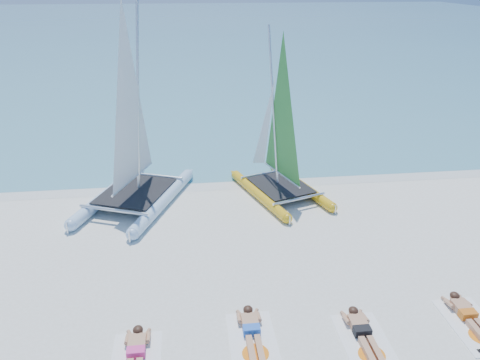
{
  "coord_description": "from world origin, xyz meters",
  "views": [
    {
      "loc": [
        -1.11,
        -10.43,
        7.16
      ],
      "look_at": [
        0.28,
        1.2,
        1.97
      ],
      "focal_mm": 35.0,
      "sensor_mm": 36.0,
      "label": 1
    }
  ],
  "objects_px": {
    "sunbather_b": "(252,331)",
    "towel_d": "(473,325)",
    "towel_b": "(253,342)",
    "sunbather_c": "(363,332)",
    "sunbather_d": "(469,316)",
    "catamaran_yellow": "(276,141)",
    "towel_c": "(366,343)",
    "sunbather_a": "(136,354)",
    "catamaran_blue": "(132,144)"
  },
  "relations": [
    {
      "from": "sunbather_d",
      "to": "towel_c",
      "type": "bearing_deg",
      "value": -170.49
    },
    {
      "from": "catamaran_blue",
      "to": "sunbather_b",
      "type": "height_order",
      "value": "catamaran_blue"
    },
    {
      "from": "sunbather_c",
      "to": "catamaran_yellow",
      "type": "bearing_deg",
      "value": 93.73
    },
    {
      "from": "catamaran_yellow",
      "to": "sunbather_c",
      "type": "bearing_deg",
      "value": -104.8
    },
    {
      "from": "towel_b",
      "to": "towel_d",
      "type": "height_order",
      "value": "same"
    },
    {
      "from": "sunbather_b",
      "to": "towel_d",
      "type": "xyz_separation_m",
      "value": [
        4.92,
        -0.27,
        -0.11
      ]
    },
    {
      "from": "towel_d",
      "to": "catamaran_yellow",
      "type": "bearing_deg",
      "value": 112.02
    },
    {
      "from": "catamaran_yellow",
      "to": "sunbather_d",
      "type": "height_order",
      "value": "catamaran_yellow"
    },
    {
      "from": "towel_d",
      "to": "sunbather_d",
      "type": "height_order",
      "value": "sunbather_d"
    },
    {
      "from": "towel_b",
      "to": "sunbather_b",
      "type": "xyz_separation_m",
      "value": [
        0.0,
        0.19,
        0.11
      ]
    },
    {
      "from": "catamaran_blue",
      "to": "sunbather_d",
      "type": "distance_m",
      "value": 10.73
    },
    {
      "from": "sunbather_a",
      "to": "sunbather_d",
      "type": "relative_size",
      "value": 1.0
    },
    {
      "from": "sunbather_a",
      "to": "towel_b",
      "type": "height_order",
      "value": "sunbather_a"
    },
    {
      "from": "sunbather_a",
      "to": "towel_d",
      "type": "xyz_separation_m",
      "value": [
        7.34,
        0.1,
        -0.11
      ]
    },
    {
      "from": "sunbather_c",
      "to": "towel_d",
      "type": "relative_size",
      "value": 0.93
    },
    {
      "from": "towel_c",
      "to": "catamaran_yellow",
      "type": "bearing_deg",
      "value": 93.64
    },
    {
      "from": "towel_b",
      "to": "sunbather_c",
      "type": "xyz_separation_m",
      "value": [
        2.36,
        -0.12,
        0.11
      ]
    },
    {
      "from": "sunbather_c",
      "to": "towel_c",
      "type": "bearing_deg",
      "value": -90.0
    },
    {
      "from": "sunbather_c",
      "to": "sunbather_d",
      "type": "height_order",
      "value": "same"
    },
    {
      "from": "sunbather_d",
      "to": "catamaran_blue",
      "type": "bearing_deg",
      "value": 138.4
    },
    {
      "from": "towel_d",
      "to": "sunbather_d",
      "type": "bearing_deg",
      "value": 90.0
    },
    {
      "from": "sunbather_b",
      "to": "towel_c",
      "type": "distance_m",
      "value": 2.41
    },
    {
      "from": "towel_b",
      "to": "sunbather_c",
      "type": "relative_size",
      "value": 1.07
    },
    {
      "from": "towel_c",
      "to": "sunbather_c",
      "type": "xyz_separation_m",
      "value": [
        0.0,
        0.19,
        0.11
      ]
    },
    {
      "from": "sunbather_c",
      "to": "sunbather_d",
      "type": "distance_m",
      "value": 2.57
    },
    {
      "from": "sunbather_b",
      "to": "towel_d",
      "type": "height_order",
      "value": "sunbather_b"
    },
    {
      "from": "sunbather_b",
      "to": "sunbather_d",
      "type": "distance_m",
      "value": 4.92
    },
    {
      "from": "catamaran_blue",
      "to": "towel_c",
      "type": "relative_size",
      "value": 3.76
    },
    {
      "from": "towel_c",
      "to": "towel_b",
      "type": "bearing_deg",
      "value": 172.39
    },
    {
      "from": "catamaran_yellow",
      "to": "towel_d",
      "type": "height_order",
      "value": "catamaran_yellow"
    },
    {
      "from": "towel_b",
      "to": "sunbather_b",
      "type": "height_order",
      "value": "sunbather_b"
    },
    {
      "from": "catamaran_blue",
      "to": "sunbather_d",
      "type": "height_order",
      "value": "catamaran_blue"
    },
    {
      "from": "catamaran_blue",
      "to": "towel_d",
      "type": "xyz_separation_m",
      "value": [
        7.89,
        -7.2,
        -2.07
      ]
    },
    {
      "from": "catamaran_yellow",
      "to": "sunbather_a",
      "type": "xyz_separation_m",
      "value": [
        -4.28,
        -7.66,
        -1.72
      ]
    },
    {
      "from": "sunbather_d",
      "to": "sunbather_a",
      "type": "bearing_deg",
      "value": -177.72
    },
    {
      "from": "sunbather_b",
      "to": "sunbather_c",
      "type": "height_order",
      "value": "same"
    },
    {
      "from": "towel_d",
      "to": "towel_c",
      "type": "bearing_deg",
      "value": -174.72
    },
    {
      "from": "towel_b",
      "to": "sunbather_a",
      "type": "bearing_deg",
      "value": -175.8
    },
    {
      "from": "sunbather_b",
      "to": "sunbather_d",
      "type": "bearing_deg",
      "value": -0.91
    },
    {
      "from": "catamaran_blue",
      "to": "towel_c",
      "type": "height_order",
      "value": "catamaran_blue"
    },
    {
      "from": "towel_b",
      "to": "towel_c",
      "type": "relative_size",
      "value": 1.0
    },
    {
      "from": "towel_b",
      "to": "towel_c",
      "type": "distance_m",
      "value": 2.38
    },
    {
      "from": "sunbather_c",
      "to": "sunbather_d",
      "type": "relative_size",
      "value": 1.0
    },
    {
      "from": "towel_b",
      "to": "towel_d",
      "type": "xyz_separation_m",
      "value": [
        4.92,
        -0.08,
        0.0
      ]
    },
    {
      "from": "catamaran_yellow",
      "to": "sunbather_b",
      "type": "xyz_separation_m",
      "value": [
        -1.86,
        -7.29,
        -1.72
      ]
    },
    {
      "from": "towel_c",
      "to": "sunbather_d",
      "type": "height_order",
      "value": "sunbather_d"
    },
    {
      "from": "towel_b",
      "to": "towel_d",
      "type": "distance_m",
      "value": 4.92
    },
    {
      "from": "catamaran_blue",
      "to": "towel_b",
      "type": "height_order",
      "value": "catamaran_blue"
    },
    {
      "from": "catamaran_yellow",
      "to": "sunbather_a",
      "type": "relative_size",
      "value": 3.38
    },
    {
      "from": "sunbather_b",
      "to": "towel_c",
      "type": "bearing_deg",
      "value": -12.13
    }
  ]
}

